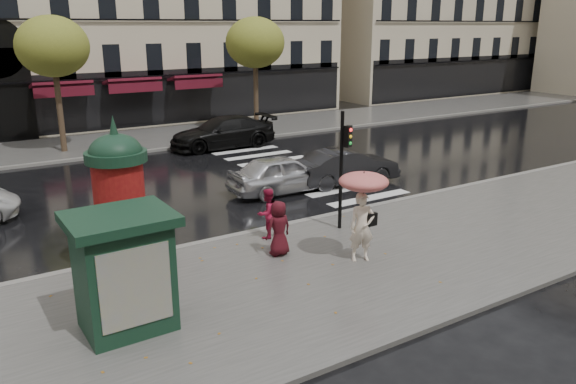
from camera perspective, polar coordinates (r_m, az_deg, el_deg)
ground at (r=14.69m, az=0.38°, el=-8.27°), size 160.00×160.00×0.00m
near_sidewalk at (r=14.28m, az=1.47°, el=-8.76°), size 90.00×7.00×0.12m
far_sidewalk at (r=31.66m, az=-18.55°, el=4.61°), size 90.00×6.00×0.12m
near_kerb at (r=17.06m, az=-5.07°, el=-4.43°), size 90.00×0.25×0.14m
far_kerb at (r=28.81m, az=-17.07°, el=3.64°), size 90.00×0.25×0.14m
zebra_crossing at (r=25.40m, az=0.12°, el=2.56°), size 3.60×11.75×0.01m
tree_far_left at (r=29.69m, az=-22.81°, el=13.43°), size 3.40×3.40×6.64m
tree_far_right at (r=33.42m, az=-3.36°, el=14.87°), size 3.40×3.40×6.64m
woman_umbrella at (r=14.74m, az=7.63°, el=-0.96°), size 1.30×1.30×2.50m
woman_red at (r=16.49m, az=-2.10°, el=-2.18°), size 0.84×0.72×1.50m
man_burgundy at (r=15.24m, az=-0.94°, el=-3.71°), size 0.78×0.53×1.53m
morris_column at (r=14.51m, az=-16.72°, el=-0.68°), size 1.49×1.49×4.01m
traffic_light at (r=16.89m, az=5.65°, el=3.35°), size 0.27×0.36×3.64m
newsstand at (r=11.96m, az=-16.34°, el=-7.66°), size 2.09×1.77×2.49m
car_silver at (r=21.41m, az=-0.50°, el=1.89°), size 4.34×1.81×1.47m
car_darkgrey at (r=22.71m, az=5.94°, el=2.60°), size 4.44×1.93×1.42m
car_black at (r=29.54m, az=-6.66°, el=6.03°), size 5.61×2.41×1.61m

